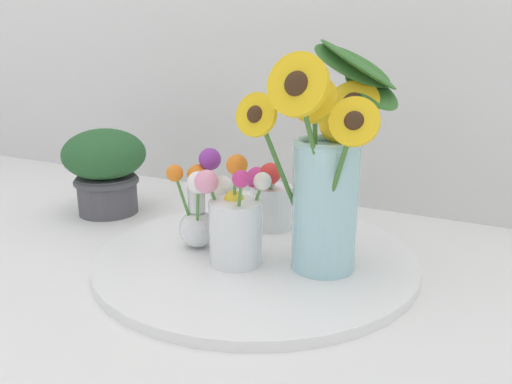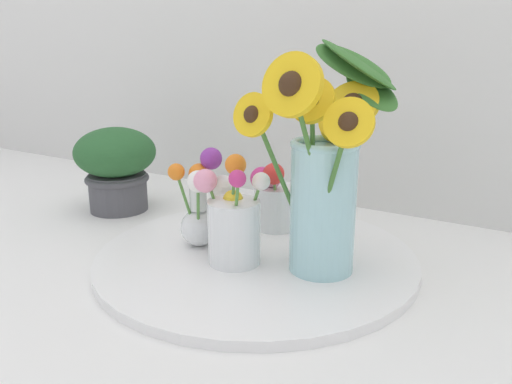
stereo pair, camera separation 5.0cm
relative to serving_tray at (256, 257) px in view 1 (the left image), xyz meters
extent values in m
plane|color=white|center=(-0.01, -0.06, -0.01)|extent=(6.00, 6.00, 0.00)
cylinder|color=white|center=(0.00, 0.00, 0.00)|extent=(0.53, 0.53, 0.02)
cylinder|color=#9ED1D6|center=(0.12, 0.00, 0.10)|extent=(0.10, 0.10, 0.19)
torus|color=#9ED1D6|center=(0.12, 0.00, 0.20)|extent=(0.10, 0.10, 0.01)
cylinder|color=#427533|center=(0.12, -0.04, 0.17)|extent=(0.04, 0.08, 0.23)
cylinder|color=yellow|center=(0.10, -0.08, 0.29)|extent=(0.10, 0.04, 0.10)
sphere|color=#382314|center=(0.10, -0.08, 0.29)|extent=(0.04, 0.04, 0.04)
cylinder|color=#427533|center=(0.14, 0.02, 0.16)|extent=(0.02, 0.03, 0.19)
cylinder|color=yellow|center=(0.14, 0.03, 0.26)|extent=(0.08, 0.06, 0.07)
sphere|color=#382314|center=(0.14, 0.03, 0.26)|extent=(0.03, 0.03, 0.03)
cylinder|color=#427533|center=(0.14, -0.04, 0.14)|extent=(0.07, 0.04, 0.21)
cylinder|color=yellow|center=(0.17, -0.06, 0.25)|extent=(0.08, 0.04, 0.08)
sphere|color=#382314|center=(0.17, -0.06, 0.25)|extent=(0.03, 0.03, 0.03)
cylinder|color=#427533|center=(0.06, -0.03, 0.14)|extent=(0.06, 0.07, 0.20)
cylinder|color=yellow|center=(0.03, -0.06, 0.25)|extent=(0.08, 0.03, 0.08)
sphere|color=#382314|center=(0.03, -0.06, 0.25)|extent=(0.03, 0.03, 0.03)
cylinder|color=#427533|center=(0.12, 0.03, 0.14)|extent=(0.02, 0.04, 0.18)
cylinder|color=yellow|center=(0.13, 0.05, 0.23)|extent=(0.08, 0.06, 0.07)
sphere|color=#382314|center=(0.13, 0.05, 0.23)|extent=(0.03, 0.03, 0.03)
cylinder|color=#427533|center=(0.10, -0.01, 0.15)|extent=(0.01, 0.03, 0.23)
cylinder|color=yellow|center=(0.10, -0.02, 0.27)|extent=(0.07, 0.04, 0.06)
sphere|color=#382314|center=(0.10, -0.02, 0.27)|extent=(0.03, 0.03, 0.03)
ellipsoid|color=#38702D|center=(0.13, 0.07, 0.31)|extent=(0.14, 0.07, 0.09)
ellipsoid|color=#38702D|center=(0.16, 0.06, 0.28)|extent=(0.12, 0.10, 0.07)
ellipsoid|color=#38702D|center=(0.14, 0.06, 0.32)|extent=(0.14, 0.10, 0.09)
cylinder|color=white|center=(-0.01, -0.05, 0.06)|extent=(0.08, 0.08, 0.10)
cylinder|color=#568E42|center=(-0.04, -0.05, 0.09)|extent=(0.03, 0.02, 0.09)
sphere|color=pink|center=(-0.05, -0.06, 0.14)|extent=(0.04, 0.04, 0.04)
cylinder|color=#568E42|center=(0.00, -0.07, 0.10)|extent=(0.03, 0.03, 0.11)
sphere|color=#C6337A|center=(0.02, -0.08, 0.16)|extent=(0.03, 0.03, 0.03)
cylinder|color=#568E42|center=(0.01, -0.03, 0.08)|extent=(0.03, 0.03, 0.11)
sphere|color=white|center=(0.02, -0.02, 0.14)|extent=(0.03, 0.03, 0.03)
cylinder|color=#568E42|center=(-0.01, -0.04, 0.07)|extent=(0.02, 0.01, 0.07)
sphere|color=yellow|center=(-0.02, -0.04, 0.11)|extent=(0.03, 0.03, 0.03)
cylinder|color=#568E42|center=(-0.02, -0.05, 0.11)|extent=(0.01, 0.01, 0.12)
sphere|color=orange|center=(-0.01, -0.04, 0.17)|extent=(0.03, 0.03, 0.03)
sphere|color=white|center=(-0.10, -0.02, 0.04)|extent=(0.06, 0.06, 0.06)
cylinder|color=white|center=(-0.10, -0.02, 0.10)|extent=(0.03, 0.03, 0.05)
cylinder|color=#568E42|center=(-0.08, -0.04, 0.09)|extent=(0.02, 0.03, 0.09)
sphere|color=white|center=(-0.07, -0.06, 0.13)|extent=(0.04, 0.04, 0.04)
cylinder|color=#568E42|center=(-0.09, -0.02, 0.11)|extent=(0.03, 0.01, 0.11)
sphere|color=purple|center=(-0.08, -0.02, 0.16)|extent=(0.04, 0.04, 0.04)
cylinder|color=#568E42|center=(-0.11, -0.04, 0.09)|extent=(0.02, 0.02, 0.10)
sphere|color=orange|center=(-0.12, -0.05, 0.14)|extent=(0.03, 0.03, 0.03)
cylinder|color=#568E42|center=(-0.08, -0.01, 0.07)|extent=(0.03, 0.03, 0.08)
sphere|color=white|center=(-0.07, 0.00, 0.11)|extent=(0.04, 0.04, 0.04)
cylinder|color=#568E42|center=(-0.10, -0.03, 0.09)|extent=(0.02, 0.01, 0.09)
sphere|color=orange|center=(-0.09, -0.03, 0.14)|extent=(0.04, 0.04, 0.04)
cylinder|color=white|center=(-0.03, 0.12, 0.05)|extent=(0.08, 0.08, 0.08)
cylinder|color=#568E42|center=(-0.04, 0.12, 0.07)|extent=(0.01, 0.01, 0.07)
sphere|color=pink|center=(-0.03, 0.12, 0.10)|extent=(0.03, 0.03, 0.03)
cylinder|color=#568E42|center=(-0.02, 0.10, 0.08)|extent=(0.01, 0.02, 0.09)
sphere|color=red|center=(-0.02, 0.10, 0.12)|extent=(0.04, 0.04, 0.04)
cylinder|color=#568E42|center=(-0.05, 0.12, 0.06)|extent=(0.03, 0.02, 0.08)
sphere|color=#C6337A|center=(-0.06, 0.12, 0.10)|extent=(0.04, 0.04, 0.04)
cylinder|color=#4C4C51|center=(-0.40, 0.08, 0.03)|extent=(0.12, 0.12, 0.08)
torus|color=#4C4C51|center=(-0.40, 0.08, 0.06)|extent=(0.14, 0.14, 0.01)
ellipsoid|color=#285B2D|center=(-0.40, 0.08, 0.12)|extent=(0.17, 0.17, 0.11)
camera|label=1|loc=(0.36, -0.69, 0.34)|focal=35.00mm
camera|label=2|loc=(0.40, -0.66, 0.34)|focal=35.00mm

